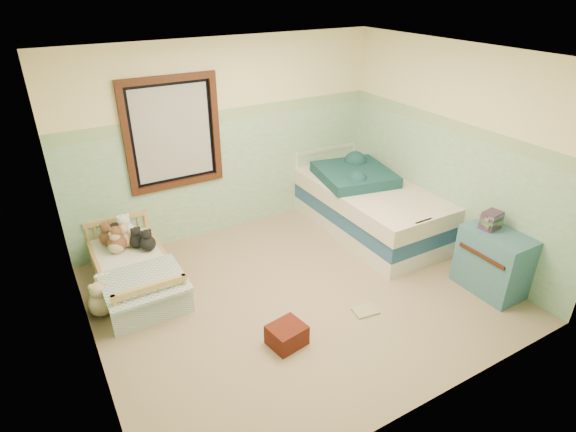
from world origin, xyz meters
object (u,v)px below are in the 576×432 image
toddler_bed_frame (136,278)px  plush_floor_tan (101,304)px  twin_bed_frame (368,223)px  red_pillow (287,335)px  dresser (493,262)px  plush_floor_cream (105,292)px  floor_book (365,311)px

toddler_bed_frame → plush_floor_tan: (-0.43, -0.34, 0.03)m
toddler_bed_frame → plush_floor_tan: 0.55m
plush_floor_tan → toddler_bed_frame: bearing=37.8°
twin_bed_frame → red_pillow: bearing=-146.5°
plush_floor_tan → dresser: 4.19m
plush_floor_tan → plush_floor_cream: bearing=69.4°
toddler_bed_frame → floor_book: bearing=-40.7°
plush_floor_cream → twin_bed_frame: plush_floor_cream is taller
red_pillow → twin_bed_frame: bearing=33.5°
toddler_bed_frame → dresser: bearing=-31.1°
toddler_bed_frame → red_pillow: size_ratio=4.57×
twin_bed_frame → dresser: (0.32, -1.73, 0.24)m
twin_bed_frame → floor_book: size_ratio=8.48×
twin_bed_frame → floor_book: twin_bed_frame is taller
twin_bed_frame → red_pillow: twin_bed_frame is taller
twin_bed_frame → floor_book: (-1.12, -1.37, -0.10)m
toddler_bed_frame → dresser: 3.96m
plush_floor_tan → dresser: (3.82, -1.70, 0.22)m
toddler_bed_frame → twin_bed_frame: bearing=-5.7°
red_pillow → plush_floor_tan: bearing=137.0°
floor_book → plush_floor_cream: bearing=154.2°
plush_floor_tan → red_pillow: (1.43, -1.34, -0.03)m
toddler_bed_frame → plush_floor_tan: bearing=-142.2°
twin_bed_frame → dresser: bearing=-79.6°
plush_floor_cream → dresser: (3.74, -1.91, 0.24)m
plush_floor_tan → floor_book: (2.38, -1.34, -0.12)m
toddler_bed_frame → plush_floor_cream: bearing=-159.6°
toddler_bed_frame → dresser: dresser is taller
toddler_bed_frame → floor_book: size_ratio=5.91×
floor_book → dresser: bearing=-6.4°
dresser → red_pillow: (-2.38, 0.37, -0.25)m
plush_floor_cream → plush_floor_tan: size_ratio=0.91×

